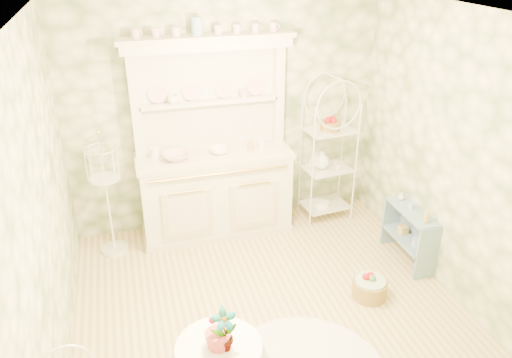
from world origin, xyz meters
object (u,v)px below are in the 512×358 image
object	(u,v)px
kitchen_dresser	(214,142)
floor_basket	(370,287)
side_shelf	(409,234)
birdcage_stand	(107,197)
bakers_rack	(329,146)

from	to	relation	value
kitchen_dresser	floor_basket	world-z (taller)	kitchen_dresser
side_shelf	birdcage_stand	world-z (taller)	birdcage_stand
kitchen_dresser	side_shelf	size ratio (longest dim) A/B	3.07
bakers_rack	side_shelf	distance (m)	1.39
kitchen_dresser	bakers_rack	bearing A→B (deg)	-0.61
side_shelf	birdcage_stand	size ratio (longest dim) A/B	0.55
kitchen_dresser	bakers_rack	xyz separation A→B (m)	(1.39, -0.01, -0.20)
kitchen_dresser	birdcage_stand	distance (m)	1.29
bakers_rack	side_shelf	xyz separation A→B (m)	(0.49, -1.13, -0.63)
side_shelf	floor_basket	bearing A→B (deg)	-146.68
floor_basket	kitchen_dresser	bearing A→B (deg)	126.60
kitchen_dresser	side_shelf	distance (m)	2.35
birdcage_stand	floor_basket	bearing A→B (deg)	-32.08
bakers_rack	floor_basket	world-z (taller)	bakers_rack
kitchen_dresser	floor_basket	distance (m)	2.25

